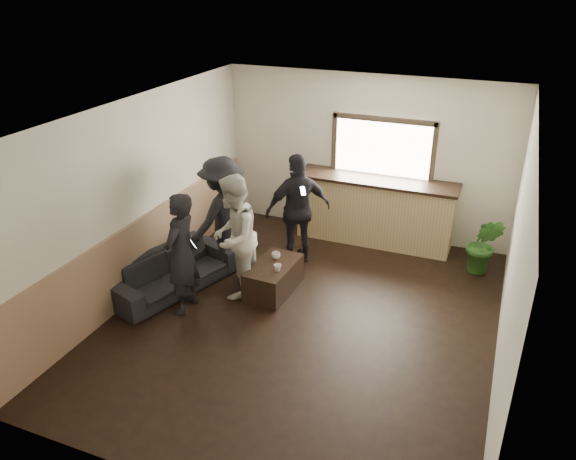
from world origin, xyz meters
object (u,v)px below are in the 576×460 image
at_px(coffee_table, 274,278).
at_px(person_c, 223,216).
at_px(cup_b, 278,268).
at_px(potted_plant, 484,245).
at_px(bar_counter, 375,207).
at_px(person_b, 234,237).
at_px(person_d, 298,210).
at_px(cup_a, 276,256).
at_px(sofa, 172,271).
at_px(person_a, 181,254).

relative_size(coffee_table, person_c, 0.53).
relative_size(cup_b, potted_plant, 0.11).
xyz_separation_m(bar_counter, cup_b, (-0.82, -2.34, -0.15)).
height_order(bar_counter, person_b, bar_counter).
distance_m(person_b, person_d, 1.35).
xyz_separation_m(coffee_table, person_c, (-0.96, 0.29, 0.71)).
bearing_deg(cup_a, sofa, -153.73).
height_order(bar_counter, person_d, bar_counter).
relative_size(bar_counter, person_c, 1.46).
bearing_deg(cup_b, potted_plant, 35.21).
bearing_deg(person_d, cup_b, 56.89).
height_order(sofa, person_d, person_d).
height_order(coffee_table, person_d, person_d).
xyz_separation_m(bar_counter, person_a, (-1.90, -3.09, 0.22)).
xyz_separation_m(bar_counter, person_d, (-0.96, -1.18, 0.26)).
height_order(cup_a, cup_b, same).
bearing_deg(bar_counter, cup_b, -109.27).
xyz_separation_m(potted_plant, person_b, (-3.28, -1.97, 0.43)).
bearing_deg(person_b, coffee_table, 107.07).
height_order(bar_counter, cup_a, bar_counter).
bearing_deg(person_b, cup_b, 89.23).
xyz_separation_m(bar_counter, cup_a, (-0.98, -2.01, -0.15)).
height_order(cup_b, person_b, person_b).
height_order(coffee_table, person_a, person_a).
xyz_separation_m(sofa, person_b, (0.91, 0.25, 0.62)).
bearing_deg(person_c, coffee_table, 92.02).
xyz_separation_m(coffee_table, person_b, (-0.50, -0.25, 0.69)).
bearing_deg(potted_plant, bar_counter, 165.63).
height_order(sofa, person_c, person_c).
height_order(person_a, person_d, person_d).
xyz_separation_m(coffee_table, cup_a, (-0.04, 0.18, 0.27)).
distance_m(bar_counter, sofa, 3.59).
distance_m(sofa, person_b, 1.13).
relative_size(sofa, cup_a, 15.42).
distance_m(potted_plant, person_d, 2.91).
xyz_separation_m(cup_b, person_a, (-1.09, -0.74, 0.37)).
distance_m(person_c, person_d, 1.19).
bearing_deg(person_d, person_a, 23.63).
bearing_deg(cup_a, person_c, 172.92).
bearing_deg(bar_counter, sofa, -131.21).
relative_size(bar_counter, cup_a, 21.07).
bearing_deg(potted_plant, cup_a, -151.31).
height_order(coffee_table, person_c, person_c).
xyz_separation_m(cup_a, person_b, (-0.46, -0.43, 0.42)).
relative_size(coffee_table, cup_a, 7.69).
distance_m(cup_a, person_d, 0.93).
bearing_deg(person_b, person_d, 149.15).
bearing_deg(coffee_table, person_c, 163.10).
xyz_separation_m(coffee_table, person_d, (-0.01, 1.01, 0.68)).
height_order(potted_plant, person_b, person_b).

